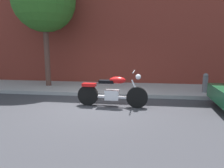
% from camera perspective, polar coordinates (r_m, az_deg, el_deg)
% --- Properties ---
extents(ground_plane, '(60.00, 60.00, 0.00)m').
position_cam_1_polar(ground_plane, '(6.59, -5.39, -6.55)').
color(ground_plane, '#38383D').
extents(sidewalk, '(21.47, 2.68, 0.14)m').
position_cam_1_polar(sidewalk, '(9.28, -1.36, -1.26)').
color(sidewalk, '#A1A1A1').
rests_on(sidewalk, ground).
extents(motorcycle, '(2.29, 0.70, 1.17)m').
position_cam_1_polar(motorcycle, '(6.56, -0.01, -2.32)').
color(motorcycle, black).
rests_on(motorcycle, ground).
extents(street_tree, '(2.79, 2.79, 5.38)m').
position_cam_1_polar(street_tree, '(10.20, -18.49, 21.29)').
color(street_tree, brown).
rests_on(street_tree, ground).
extents(fire_hydrant, '(0.20, 0.20, 0.91)m').
position_cam_1_polar(fire_hydrant, '(8.89, 24.63, -0.12)').
color(fire_hydrant, slate).
rests_on(fire_hydrant, ground).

